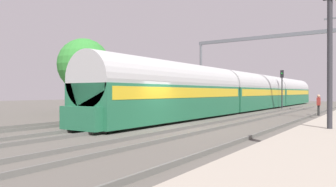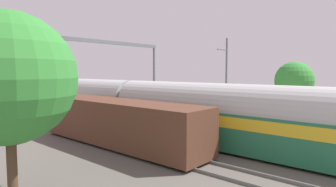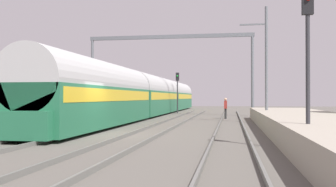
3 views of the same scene
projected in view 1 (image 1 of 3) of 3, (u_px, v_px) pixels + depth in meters
The scene contains 12 objects.
ground at pixel (166, 128), 17.00m from camera, with size 120.00×120.00×0.00m, color #5B564F.
track_far_west at pixel (90, 121), 20.26m from camera, with size 1.52×60.00×0.16m.
track_west at pixel (138, 124), 18.09m from camera, with size 1.52×60.00×0.16m.
track_east at pixel (198, 129), 15.92m from camera, with size 1.52×60.00×0.16m.
track_far_east at pixel (278, 134), 13.74m from camera, with size 1.52×60.00×0.16m.
passenger_train at pixel (254, 92), 35.06m from camera, with size 2.93×49.20×3.82m.
freight_car at pixel (168, 97), 27.81m from camera, with size 2.80×13.00×2.70m.
person_crossing at pixel (319, 103), 25.88m from camera, with size 0.25×0.41×1.73m.
railway_signal_near at pixel (330, 37), 8.80m from camera, with size 0.36×0.30×5.41m.
railway_signal_far at pixel (282, 84), 37.61m from camera, with size 0.36×0.30×4.55m.
catenary_gantry at pixel (268, 54), 32.80m from camera, with size 16.16×0.28×7.86m.
tree_west_background at pixel (84, 65), 29.47m from camera, with size 4.87×4.87×6.92m.
Camera 1 is at (9.52, -14.08, 1.92)m, focal length 33.84 mm.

